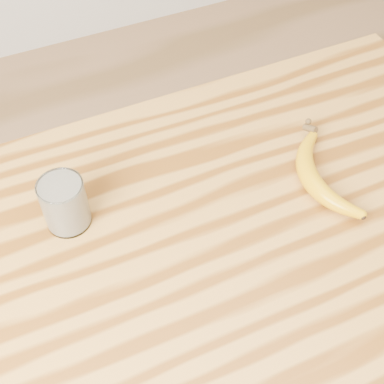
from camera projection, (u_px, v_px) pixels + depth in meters
name	position (u px, v px, depth m)	size (l,w,h in m)	color
room	(254.00, 5.00, 0.56)	(4.04, 4.04, 2.70)	#946C47
table	(227.00, 281.00, 1.01)	(1.20, 0.80, 0.90)	#A8722D
smoothie_glass	(65.00, 203.00, 0.90)	(0.08, 0.08, 0.10)	white
banana	(310.00, 179.00, 0.98)	(0.11, 0.30, 0.04)	#CA8E07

